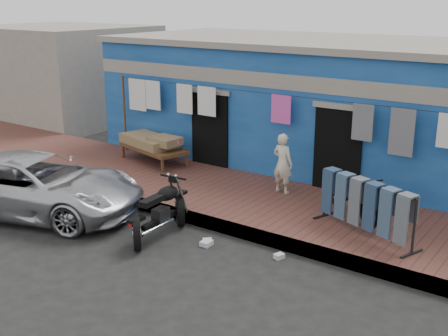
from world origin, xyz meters
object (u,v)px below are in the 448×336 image
(seated_person, at_px, (283,163))
(jeans_rack, at_px, (366,207))
(car, at_px, (37,184))
(bicycle, at_px, (354,191))
(charpoy, at_px, (154,149))
(motorcycle, at_px, (159,210))

(seated_person, height_order, jeans_rack, seated_person)
(car, bearing_deg, bicycle, -81.15)
(car, height_order, jeans_rack, jeans_rack)
(seated_person, bearing_deg, jeans_rack, 160.78)
(seated_person, relative_size, bicycle, 0.78)
(car, xyz_separation_m, jeans_rack, (6.24, 2.39, 0.13))
(car, bearing_deg, charpoy, -17.75)
(car, xyz_separation_m, charpoy, (-0.07, 3.68, -0.04))
(charpoy, bearing_deg, bicycle, -6.56)
(motorcycle, relative_size, jeans_rack, 0.77)
(car, height_order, bicycle, bicycle)
(bicycle, height_order, charpoy, bicycle)
(bicycle, relative_size, charpoy, 0.75)
(bicycle, distance_m, charpoy, 5.86)
(motorcycle, relative_size, charpoy, 0.75)
(bicycle, relative_size, motorcycle, 1.00)
(jeans_rack, bearing_deg, charpoy, 168.45)
(car, height_order, charpoy, car)
(seated_person, height_order, motorcycle, seated_person)
(motorcycle, bearing_deg, jeans_rack, 24.63)
(car, bearing_deg, seated_person, -66.44)
(seated_person, distance_m, jeans_rack, 2.63)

